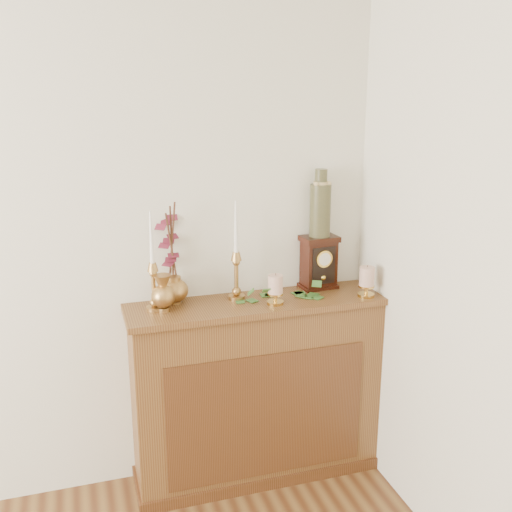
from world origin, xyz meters
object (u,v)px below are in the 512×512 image
object	(u,v)px
ginger_jar	(170,256)
candlestick_center	(236,268)
candlestick_left	(153,279)
mantel_clock	(319,263)
ceramic_vase	(320,207)
bud_vase	(163,294)

from	to	relation	value
ginger_jar	candlestick_center	bearing A→B (deg)	-13.25
candlestick_left	candlestick_center	world-z (taller)	candlestick_center
ginger_jar	mantel_clock	world-z (taller)	ginger_jar
mantel_clock	ceramic_vase	distance (m)	0.28
ginger_jar	mantel_clock	bearing A→B (deg)	-1.88
bud_vase	ginger_jar	xyz separation A→B (m)	(0.06, 0.13, 0.13)
bud_vase	ginger_jar	distance (m)	0.19
bud_vase	ceramic_vase	xyz separation A→B (m)	(0.79, 0.11, 0.33)
candlestick_left	mantel_clock	distance (m)	0.83
bud_vase	ginger_jar	size ratio (longest dim) A/B	0.35
candlestick_left	candlestick_center	distance (m)	0.39
ginger_jar	bud_vase	bearing A→B (deg)	-114.11
ceramic_vase	bud_vase	bearing A→B (deg)	-172.28
ceramic_vase	ginger_jar	bearing A→B (deg)	178.30
candlestick_left	candlestick_center	bearing A→B (deg)	4.89
bud_vase	mantel_clock	world-z (taller)	mantel_clock
ginger_jar	ceramic_vase	xyz separation A→B (m)	(0.74, -0.02, 0.19)
candlestick_center	candlestick_left	bearing A→B (deg)	-175.11
candlestick_left	bud_vase	xyz separation A→B (m)	(0.04, -0.03, -0.06)
candlestick_center	bud_vase	bearing A→B (deg)	-170.52
candlestick_left	ginger_jar	world-z (taller)	ginger_jar
candlestick_left	ginger_jar	xyz separation A→B (m)	(0.09, 0.10, 0.07)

